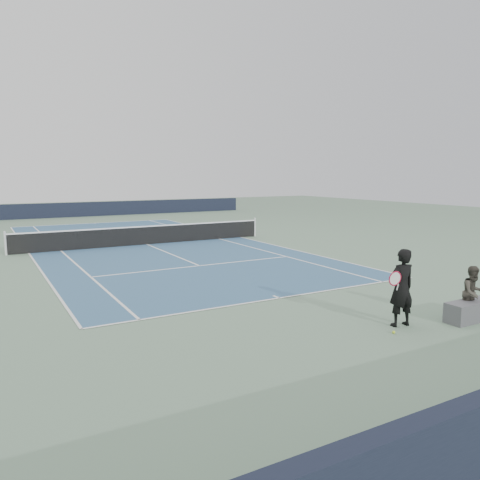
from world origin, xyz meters
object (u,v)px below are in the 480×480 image
tennis_ball (394,332)px  spectator_bench (473,301)px  tennis_player (401,288)px  tennis_net (147,235)px

tennis_ball → spectator_bench: 2.46m
tennis_player → spectator_bench: tennis_player is taller
tennis_player → tennis_ball: 1.09m
tennis_net → tennis_player: size_ratio=7.01×
tennis_player → tennis_net: bearing=94.1°
tennis_net → tennis_player: tennis_player is taller
tennis_player → spectator_bench: bearing=-17.2°
tennis_player → spectator_bench: (1.86, -0.57, -0.44)m
spectator_bench → tennis_net: bearing=100.6°
tennis_player → tennis_ball: tennis_player is taller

